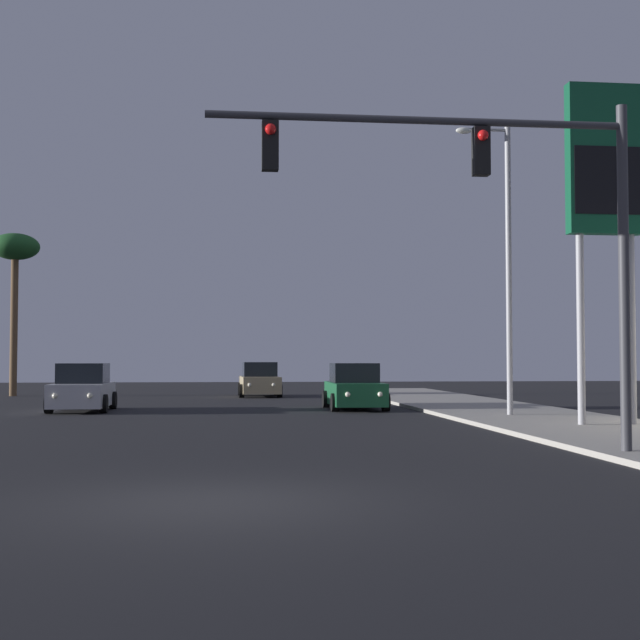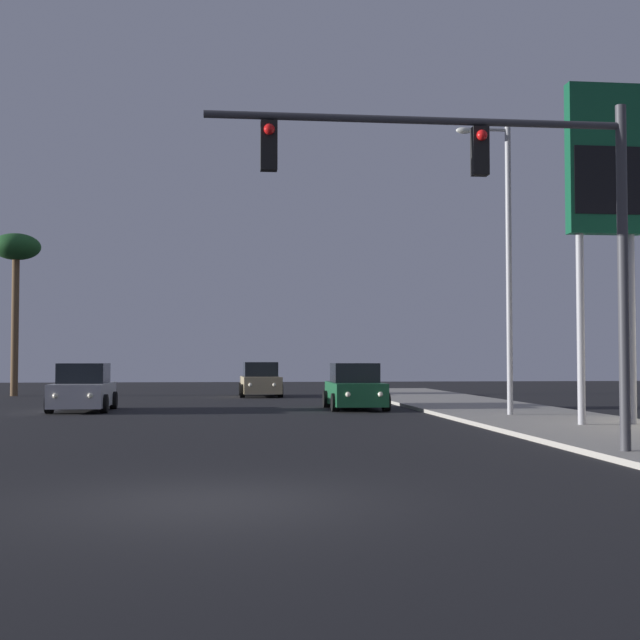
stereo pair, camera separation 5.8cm
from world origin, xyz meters
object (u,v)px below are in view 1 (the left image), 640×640
(traffic_light_mast, at_px, (505,201))
(gas_station_sign, at_px, (604,178))
(car_silver, at_px, (83,389))
(car_green, at_px, (355,388))
(street_lamp, at_px, (504,253))
(palm_tree_far, at_px, (15,255))
(car_tan, at_px, (260,381))

(traffic_light_mast, height_order, gas_station_sign, gas_station_sign)
(car_silver, bearing_deg, car_green, -179.70)
(street_lamp, distance_m, palm_tree_far, 26.82)
(gas_station_sign, bearing_deg, car_silver, 147.00)
(car_green, xyz_separation_m, palm_tree_far, (-15.08, 13.43, 6.25))
(car_green, height_order, gas_station_sign, gas_station_sign)
(street_lamp, bearing_deg, palm_tree_far, 135.17)
(car_green, bearing_deg, street_lamp, 126.57)
(car_silver, bearing_deg, street_lamp, 158.34)
(traffic_light_mast, xyz_separation_m, palm_tree_far, (-15.46, 29.64, 2.26))
(palm_tree_far, bearing_deg, car_green, -41.69)
(street_lamp, height_order, gas_station_sign, same)
(car_tan, bearing_deg, street_lamp, 110.32)
(car_tan, height_order, street_lamp, street_lamp)
(traffic_light_mast, relative_size, gas_station_sign, 0.88)
(car_tan, xyz_separation_m, traffic_light_mast, (3.34, -27.83, 4.00))
(street_lamp, bearing_deg, traffic_light_mast, -108.03)
(car_green, distance_m, street_lamp, 7.98)
(car_tan, height_order, gas_station_sign, gas_station_sign)
(car_silver, distance_m, palm_tree_far, 15.82)
(car_green, relative_size, car_tan, 1.00)
(car_tan, bearing_deg, palm_tree_far, -10.09)
(street_lamp, relative_size, palm_tree_far, 1.11)
(street_lamp, bearing_deg, car_tan, 111.90)
(car_tan, height_order, palm_tree_far, palm_tree_far)
(street_lamp, distance_m, gas_station_sign, 4.74)
(car_silver, distance_m, street_lamp, 15.22)
(car_silver, distance_m, car_tan, 13.46)
(car_silver, xyz_separation_m, palm_tree_far, (-5.41, 13.48, 6.25))
(car_green, bearing_deg, gas_station_sign, 119.21)
(car_tan, xyz_separation_m, gas_station_sign, (8.19, -21.34, 5.86))
(traffic_light_mast, relative_size, street_lamp, 0.88)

